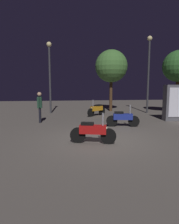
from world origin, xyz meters
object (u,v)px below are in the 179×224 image
object	(u,v)px
streetlamp_near	(50,69)
streetlamp_far	(149,66)
motorcycle_blue_parked_left	(123,118)
motorcycle_red_foreground	(93,131)
motorcycle_orange_parked_right	(97,109)
person_rider_beside	(40,104)
kiosk_billboard	(178,103)

from	to	relation	value
streetlamp_near	streetlamp_far	distance (m)	7.26
motorcycle_blue_parked_left	streetlamp_far	bearing A→B (deg)	65.08
streetlamp_near	motorcycle_red_foreground	bearing A→B (deg)	-75.74
motorcycle_orange_parked_right	streetlamp_near	size ratio (longest dim) A/B	0.27
person_rider_beside	kiosk_billboard	world-z (taller)	kiosk_billboard
motorcycle_blue_parked_left	streetlamp_near	size ratio (longest dim) A/B	0.32
motorcycle_orange_parked_right	streetlamp_far	xyz separation A→B (m)	(4.02, 0.98, 3.07)
motorcycle_blue_parked_left	streetlamp_near	bearing A→B (deg)	136.32
kiosk_billboard	motorcycle_red_foreground	bearing A→B (deg)	37.13
motorcycle_blue_parked_left	motorcycle_orange_parked_right	xyz separation A→B (m)	(-0.74, 3.72, 0.00)
streetlamp_far	motorcycle_blue_parked_left	bearing A→B (deg)	-124.95
motorcycle_red_foreground	motorcycle_blue_parked_left	distance (m)	3.29
motorcycle_red_foreground	person_rider_beside	xyz separation A→B (m)	(-2.36, 4.31, 0.58)
motorcycle_orange_parked_right	motorcycle_red_foreground	bearing A→B (deg)	42.01
streetlamp_near	kiosk_billboard	bearing A→B (deg)	-27.85
kiosk_billboard	streetlamp_near	bearing A→B (deg)	-26.45
motorcycle_blue_parked_left	motorcycle_orange_parked_right	world-z (taller)	same
person_rider_beside	streetlamp_far	distance (m)	8.52
motorcycle_blue_parked_left	streetlamp_far	world-z (taller)	streetlamp_far
motorcycle_red_foreground	person_rider_beside	size ratio (longest dim) A/B	0.96
motorcycle_red_foreground	motorcycle_blue_parked_left	xyz separation A→B (m)	(1.89, 2.69, 0.00)
person_rider_beside	streetlamp_far	world-z (taller)	streetlamp_far
motorcycle_blue_parked_left	streetlamp_far	xyz separation A→B (m)	(3.29, 4.70, 3.07)
motorcycle_red_foreground	streetlamp_near	xyz separation A→B (m)	(-2.05, 8.06, 2.82)
motorcycle_red_foreground	person_rider_beside	world-z (taller)	person_rider_beside
streetlamp_far	motorcycle_red_foreground	bearing A→B (deg)	-125.03
motorcycle_blue_parked_left	kiosk_billboard	xyz separation A→B (m)	(3.70, 1.33, 0.61)
motorcycle_orange_parked_right	streetlamp_far	world-z (taller)	streetlamp_far
person_rider_beside	streetlamp_far	xyz separation A→B (m)	(7.54, 3.08, 2.50)
motorcycle_orange_parked_right	streetlamp_far	bearing A→B (deg)	155.98
person_rider_beside	kiosk_billboard	bearing A→B (deg)	176.10
motorcycle_orange_parked_right	streetlamp_far	distance (m)	5.16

